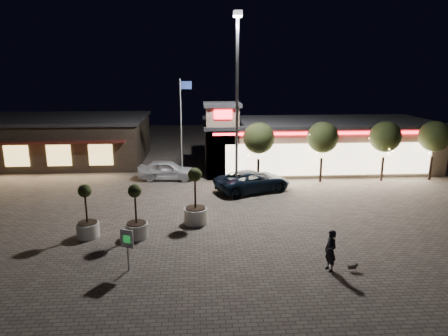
{
  "coord_description": "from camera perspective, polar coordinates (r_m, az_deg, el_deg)",
  "views": [
    {
      "loc": [
        -0.64,
        -19.03,
        8.71
      ],
      "look_at": [
        0.99,
        6.0,
        2.49
      ],
      "focal_mm": 32.0,
      "sensor_mm": 36.0,
      "label": 1
    }
  ],
  "objects": [
    {
      "name": "ground",
      "position": [
        20.94,
        -1.67,
        -10.67
      ],
      "size": [
        90.0,
        90.0,
        0.0
      ],
      "primitive_type": "plane",
      "color": "#70655A",
      "rests_on": "ground"
    },
    {
      "name": "retail_building",
      "position": [
        36.87,
        12.33,
        3.44
      ],
      "size": [
        20.4,
        8.4,
        6.1
      ],
      "color": "tan",
      "rests_on": "ground"
    },
    {
      "name": "restaurant_building",
      "position": [
        41.75,
        -22.39,
        3.84
      ],
      "size": [
        16.4,
        11.0,
        4.3
      ],
      "color": "#382D23",
      "rests_on": "ground"
    },
    {
      "name": "floodlight_pole",
      "position": [
        27.21,
        1.88,
        10.35
      ],
      "size": [
        0.6,
        0.4,
        12.38
      ],
      "color": "gray",
      "rests_on": "ground"
    },
    {
      "name": "flagpole",
      "position": [
        32.3,
        -5.98,
        6.79
      ],
      "size": [
        0.95,
        0.1,
        8.0
      ],
      "color": "white",
      "rests_on": "ground"
    },
    {
      "name": "string_tree_a",
      "position": [
        30.82,
        5.0,
        4.25
      ],
      "size": [
        2.42,
        2.42,
        4.79
      ],
      "color": "#332319",
      "rests_on": "ground"
    },
    {
      "name": "string_tree_b",
      "position": [
        31.96,
        13.92,
        4.24
      ],
      "size": [
        2.42,
        2.42,
        4.79
      ],
      "color": "#332319",
      "rests_on": "ground"
    },
    {
      "name": "string_tree_c",
      "position": [
        33.8,
        22.05,
        4.14
      ],
      "size": [
        2.42,
        2.42,
        4.79
      ],
      "color": "#332319",
      "rests_on": "ground"
    },
    {
      "name": "string_tree_d",
      "position": [
        35.72,
        27.86,
        4.02
      ],
      "size": [
        2.42,
        2.42,
        4.79
      ],
      "color": "#332319",
      "rests_on": "ground"
    },
    {
      "name": "pickup_truck",
      "position": [
        29.25,
        4.13,
        -1.85
      ],
      "size": [
        6.16,
        4.43,
        1.56
      ],
      "primitive_type": "imported",
      "rotation": [
        0.0,
        0.0,
        1.94
      ],
      "color": "black",
      "rests_on": "ground"
    },
    {
      "name": "white_sedan",
      "position": [
        32.59,
        -8.13,
        -0.28
      ],
      "size": [
        4.79,
        2.23,
        1.59
      ],
      "primitive_type": "imported",
      "rotation": [
        0.0,
        0.0,
        1.49
      ],
      "color": "silver",
      "rests_on": "ground"
    },
    {
      "name": "pedestrian",
      "position": [
        18.54,
        14.98,
        -11.35
      ],
      "size": [
        0.61,
        0.78,
        1.89
      ],
      "primitive_type": "imported",
      "rotation": [
        0.0,
        0.0,
        -1.32
      ],
      "color": "black",
      "rests_on": "ground"
    },
    {
      "name": "dog",
      "position": [
        19.05,
        18.01,
        -13.17
      ],
      "size": [
        0.48,
        0.19,
        0.26
      ],
      "color": "#59514C",
      "rests_on": "ground"
    },
    {
      "name": "planter_left",
      "position": [
        22.49,
        -18.95,
        -7.18
      ],
      "size": [
        1.19,
        1.19,
        2.92
      ],
      "color": "white",
      "rests_on": "ground"
    },
    {
      "name": "planter_mid",
      "position": [
        21.72,
        -12.41,
        -7.47
      ],
      "size": [
        1.2,
        1.2,
        2.95
      ],
      "color": "white",
      "rests_on": "ground"
    },
    {
      "name": "planter_right",
      "position": [
        23.19,
        -4.1,
        -5.48
      ],
      "size": [
        1.34,
        1.34,
        3.31
      ],
      "color": "white",
      "rests_on": "ground"
    },
    {
      "name": "valet_sign",
      "position": [
        18.24,
        -13.68,
        -10.27
      ],
      "size": [
        0.61,
        0.32,
        1.94
      ],
      "color": "gray",
      "rests_on": "ground"
    }
  ]
}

